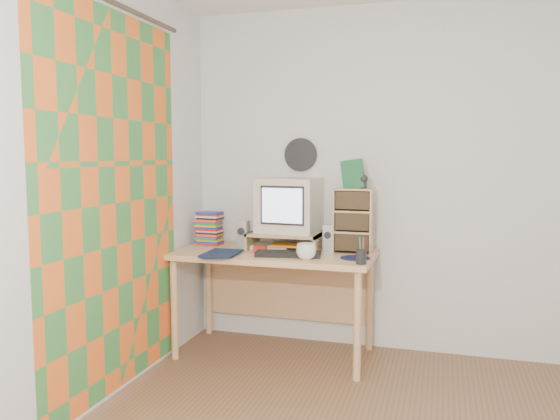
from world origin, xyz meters
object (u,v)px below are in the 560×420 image
Objects in this scene: keyboard at (288,254)px; cd_rack at (353,221)px; mug at (306,252)px; desk at (277,268)px; diary at (206,251)px; dvd_stack at (209,228)px; crt_monitor at (288,205)px.

keyboard is 0.52m from cd_rack.
desk is at bearing 134.96° from mug.
keyboard is at bearing -145.84° from cd_rack.
desk is 3.12× the size of cd_rack.
mug reaches higher than diary.
keyboard is 1.64× the size of diary.
mug is at bearing 1.18° from diary.
dvd_stack is 0.56× the size of cd_rack.
cd_rack is at bearing 0.86° from dvd_stack.
diary is (-0.46, -0.42, -0.29)m from crt_monitor.
desk is at bearing 37.39° from diary.
crt_monitor is at bearing 54.91° from desk.
mug is at bearing -38.44° from keyboard.
mug is (0.23, -0.38, -0.26)m from crt_monitor.
dvd_stack is 0.93× the size of diary.
cd_rack reaches higher than diary.
dvd_stack reaches higher than desk.
mug is at bearing -54.63° from crt_monitor.
crt_monitor reaches higher than cd_rack.
mug is at bearing -126.05° from cd_rack.
mug is 0.49× the size of diary.
cd_rack reaches higher than dvd_stack.
crt_monitor is at bearing 40.03° from diary.
mug is (0.85, -0.37, -0.07)m from dvd_stack.
diary is at bearing -133.99° from crt_monitor.
desk is 0.30m from keyboard.
keyboard is 0.17m from mug.
dvd_stack is 1.91× the size of mug.
crt_monitor is 0.68m from diary.
keyboard is at bearing 152.26° from mug.
dvd_stack reaches higher than keyboard.
crt_monitor is 0.92× the size of cd_rack.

